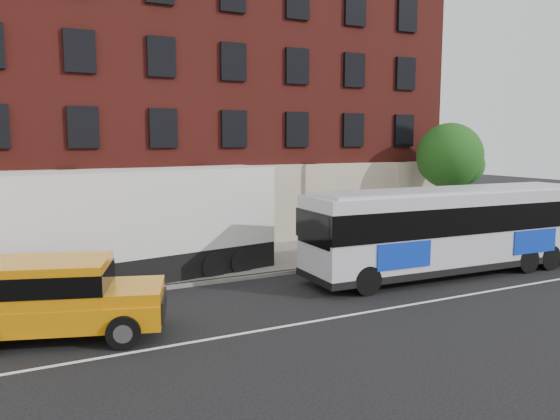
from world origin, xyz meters
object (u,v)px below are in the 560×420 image
city_bus (452,227)px  street_tree (450,158)px  shipping_container (111,230)px  yellow_suv (52,294)px  sign_pole (6,264)px

city_bus → street_tree: bearing=47.1°
street_tree → city_bus: (-5.92, -6.38, -2.48)m
city_bus → shipping_container: size_ratio=0.97×
shipping_container → street_tree: bearing=7.0°
yellow_suv → shipping_container: bearing=63.2°
street_tree → shipping_container: street_tree is taller
street_tree → city_bus: 9.05m
shipping_container → sign_pole: bearing=-163.1°
street_tree → yellow_suv: 22.28m
yellow_suv → city_bus: bearing=2.2°
sign_pole → street_tree: street_tree is taller
street_tree → city_bus: bearing=-132.9°
city_bus → sign_pole: bearing=169.3°
sign_pole → shipping_container: (3.47, 1.05, 0.68)m
yellow_suv → shipping_container: 5.31m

